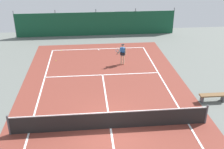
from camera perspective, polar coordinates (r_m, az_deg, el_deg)
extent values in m
plane|color=slate|center=(14.28, -0.29, -11.19)|extent=(36.00, 36.00, 0.00)
cube|color=brown|center=(14.28, -0.29, -11.18)|extent=(11.02, 26.60, 0.01)
cube|color=white|center=(24.84, -2.82, 5.36)|extent=(8.22, 0.10, 0.01)
cube|color=white|center=(14.56, -16.96, -11.62)|extent=(0.10, 23.80, 0.01)
cube|color=white|center=(15.14, 15.64, -9.86)|extent=(0.10, 23.80, 0.01)
cube|color=white|center=(19.77, -1.99, -0.08)|extent=(8.22, 0.10, 0.01)
cube|color=white|center=(14.27, -0.29, -11.16)|extent=(0.10, 12.80, 0.01)
cube|color=white|center=(24.70, -2.81, 5.24)|extent=(0.10, 0.30, 0.01)
cube|color=black|center=(14.00, -0.29, -9.63)|extent=(9.92, 0.03, 0.95)
cube|color=white|center=(13.72, -0.30, -7.92)|extent=(9.92, 0.04, 0.05)
cylinder|color=#47474C|center=(14.48, -20.77, -9.87)|extent=(0.10, 0.10, 1.10)
cylinder|color=#47474C|center=(15.18, 19.09, -7.83)|extent=(0.10, 0.10, 1.10)
cube|color=#14472D|center=(28.49, -3.32, 10.49)|extent=(16.22, 0.06, 2.40)
cylinder|color=#595B60|center=(29.36, -19.60, 9.83)|extent=(0.08, 0.08, 2.70)
cylinder|color=#595B60|center=(28.65, -11.60, 10.42)|extent=(0.08, 0.08, 2.70)
cylinder|color=#595B60|center=(28.51, -3.34, 10.81)|extent=(0.08, 0.08, 2.70)
cylinder|color=#595B60|center=(28.94, 4.86, 10.99)|extent=(0.08, 0.08, 2.70)
cylinder|color=#595B60|center=(29.92, 12.67, 10.95)|extent=(0.08, 0.08, 2.70)
cube|color=#234C1E|center=(29.24, -3.34, 9.56)|extent=(14.60, 0.70, 1.10)
cylinder|color=#D8AD8C|center=(21.42, 2.47, 3.15)|extent=(0.12, 0.12, 0.82)
cylinder|color=#D8AD8C|center=(21.48, 1.96, 3.22)|extent=(0.12, 0.12, 0.82)
cylinder|color=black|center=(21.27, 2.24, 4.41)|extent=(0.40, 0.40, 0.22)
cube|color=#2D6BB7|center=(21.19, 2.25, 4.91)|extent=(0.41, 0.34, 0.56)
sphere|color=#D8AD8C|center=(21.05, 2.27, 6.01)|extent=(0.22, 0.22, 0.22)
cylinder|color=black|center=(21.02, 2.27, 6.24)|extent=(0.23, 0.23, 0.04)
cylinder|color=#D8AD8C|center=(21.12, 2.84, 4.90)|extent=(0.09, 0.09, 0.58)
cylinder|color=#D8AD8C|center=(21.15, 1.55, 4.96)|extent=(0.32, 0.51, 0.41)
cylinder|color=black|center=(20.94, 1.13, 4.42)|extent=(0.15, 0.26, 0.13)
torus|color=teal|center=(20.86, 1.14, 4.99)|extent=(0.33, 0.25, 0.29)
sphere|color=#CCDB33|center=(24.78, -10.56, 4.96)|extent=(0.07, 0.07, 0.07)
sphere|color=#CCDB33|center=(22.62, -11.62, 2.85)|extent=(0.07, 0.07, 0.07)
cube|color=maroon|center=(31.27, 2.17, 10.96)|extent=(1.88, 4.23, 0.80)
cube|color=#2D333D|center=(31.11, 2.19, 12.17)|extent=(1.57, 1.92, 0.56)
cylinder|color=black|center=(32.50, 0.21, 10.81)|extent=(0.23, 0.64, 0.64)
cylinder|color=black|center=(32.76, 3.40, 10.88)|extent=(0.23, 0.64, 0.64)
cylinder|color=black|center=(30.01, 0.81, 9.56)|extent=(0.23, 0.64, 0.64)
cylinder|color=black|center=(30.29, 4.24, 9.64)|extent=(0.23, 0.64, 0.64)
cube|color=brown|center=(17.35, 20.33, -4.03)|extent=(1.60, 0.40, 0.08)
cube|color=#4C4C51|center=(17.19, 18.25, -4.84)|extent=(0.08, 0.36, 0.45)
cube|color=#4C4C51|center=(17.74, 22.12, -4.52)|extent=(0.08, 0.36, 0.45)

